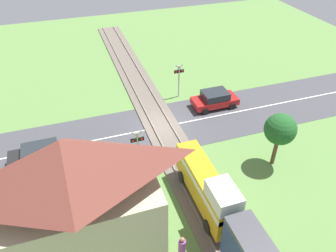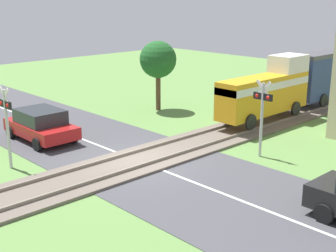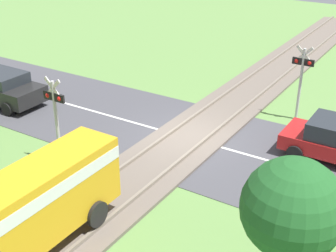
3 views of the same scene
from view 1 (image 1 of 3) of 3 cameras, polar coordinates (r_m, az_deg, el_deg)
name	(u,v)px [view 1 (image 1 of 3)]	position (r m, az deg, el deg)	size (l,w,h in m)	color
ground_plane	(162,127)	(26.40, -1.09, -0.18)	(60.00, 60.00, 0.00)	#5B8442
road_surface	(162,127)	(26.39, -1.09, -0.17)	(48.00, 6.40, 0.02)	#424247
track_bed	(162,126)	(26.36, -1.10, -0.06)	(2.80, 48.00, 0.24)	#665B51
car_near_crossing	(215,99)	(28.80, 8.16, 4.68)	(3.93, 2.00, 1.47)	#A81919
car_far_side	(41,155)	(24.18, -21.22, -4.73)	(4.29, 1.96, 1.48)	black
crossing_signal_west_approach	(179,76)	(29.40, 1.91, 8.64)	(0.90, 0.18, 3.22)	#B7B7B7
crossing_signal_east_approach	(138,145)	(21.43, -5.30, -3.39)	(0.90, 0.18, 3.22)	#B7B7B7
station_building	(78,215)	(15.38, -15.43, -14.74)	(7.77, 3.81, 8.27)	#C6B793
pedestrian_by_station	(182,248)	(17.91, 2.45, -20.48)	(0.39, 0.39, 1.56)	#7F3D84
tree_roadside_hedge	(280,130)	(22.47, 18.96, -0.59)	(2.11, 2.11, 4.01)	brown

